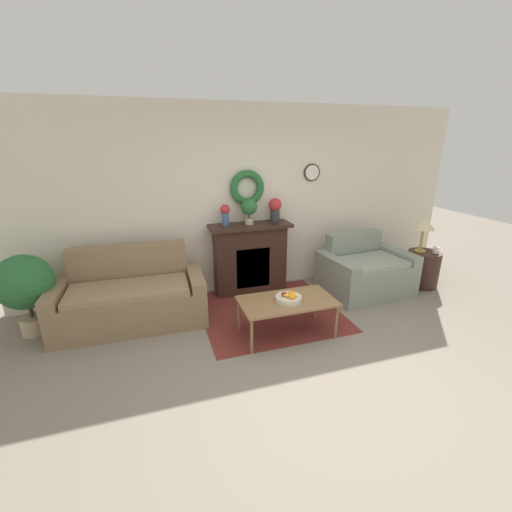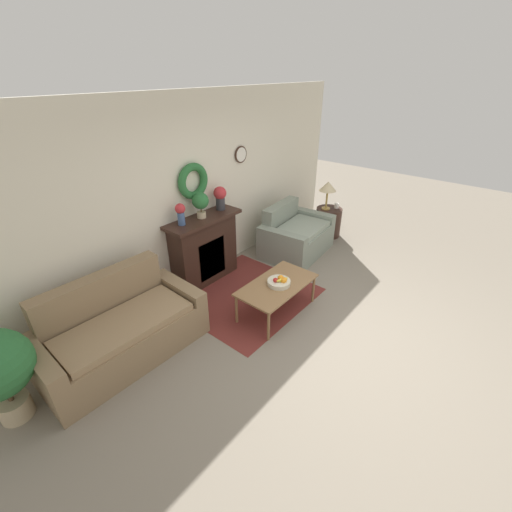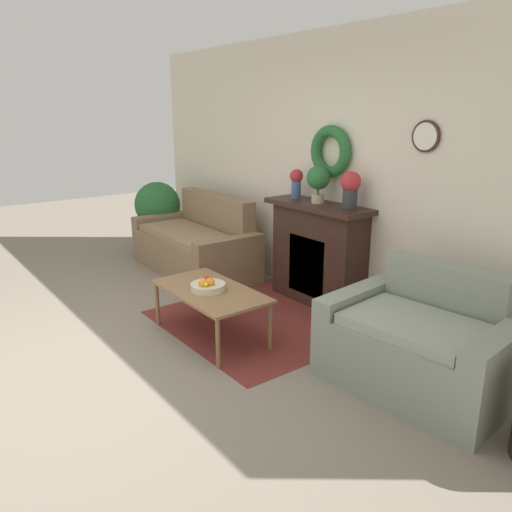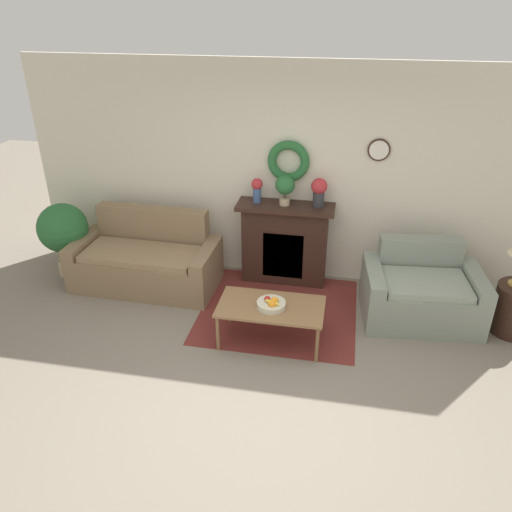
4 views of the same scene
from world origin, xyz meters
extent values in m
plane|color=gray|center=(0.00, 0.00, 0.00)|extent=(16.00, 16.00, 0.00)
cube|color=maroon|center=(-0.05, 1.57, 0.00)|extent=(1.81, 1.70, 0.01)
cube|color=beige|center=(0.00, 2.52, 1.35)|extent=(6.80, 0.06, 2.70)
cylinder|color=#382319|center=(0.95, 2.47, 1.73)|extent=(0.26, 0.02, 0.26)
cylinder|color=white|center=(0.95, 2.46, 1.73)|extent=(0.22, 0.01, 0.22)
torus|color=#286633|center=(-0.09, 2.43, 1.55)|extent=(0.50, 0.11, 0.50)
cube|color=#331E16|center=(-0.09, 2.32, 0.50)|extent=(1.05, 0.34, 1.00)
cube|color=black|center=(-0.09, 2.16, 0.42)|extent=(0.51, 0.02, 0.60)
cube|color=orange|center=(-0.09, 2.15, 0.35)|extent=(0.40, 0.01, 0.33)
cube|color=#331E16|center=(-0.09, 2.28, 1.03)|extent=(1.19, 0.41, 0.05)
cube|color=#846B4C|center=(-1.79, 1.75, 0.22)|extent=(1.47, 0.71, 0.45)
cube|color=#846B4C|center=(-1.78, 2.18, 0.46)|extent=(1.46, 0.23, 0.93)
cube|color=#846B4C|center=(-2.60, 1.86, 0.29)|extent=(0.19, 0.87, 0.59)
cube|color=#846B4C|center=(-0.98, 1.82, 0.29)|extent=(0.19, 0.87, 0.59)
cube|color=#917554|center=(-1.79, 1.75, 0.49)|extent=(1.41, 0.66, 0.08)
cube|color=gray|center=(1.56, 1.63, 0.23)|extent=(1.00, 0.78, 0.47)
cube|color=gray|center=(1.52, 2.07, 0.43)|extent=(0.95, 0.28, 0.85)
cube|color=gray|center=(1.00, 1.68, 0.30)|extent=(0.25, 0.90, 0.61)
cube|color=gray|center=(2.10, 1.78, 0.30)|extent=(0.25, 0.90, 0.61)
cube|color=gray|center=(1.56, 1.63, 0.51)|extent=(0.95, 0.72, 0.08)
cube|color=olive|center=(-0.05, 0.98, 0.43)|extent=(1.11, 0.60, 0.03)
cylinder|color=olive|center=(-0.56, 0.72, 0.21)|extent=(0.04, 0.04, 0.42)
cylinder|color=olive|center=(0.47, 0.72, 0.21)|extent=(0.04, 0.04, 0.42)
cylinder|color=olive|center=(-0.56, 1.24, 0.21)|extent=(0.04, 0.04, 0.42)
cylinder|color=olive|center=(0.47, 1.24, 0.21)|extent=(0.04, 0.04, 0.42)
cylinder|color=beige|center=(-0.04, 0.96, 0.47)|extent=(0.30, 0.30, 0.06)
sphere|color=#B2231E|center=(-0.09, 0.98, 0.52)|extent=(0.06, 0.06, 0.06)
sphere|color=orange|center=(-0.02, 0.90, 0.53)|extent=(0.08, 0.08, 0.08)
sphere|color=orange|center=(-0.01, 0.96, 0.53)|extent=(0.08, 0.08, 0.08)
sphere|color=orange|center=(-0.03, 0.90, 0.52)|extent=(0.07, 0.07, 0.07)
ellipsoid|color=yellow|center=(-0.03, 0.92, 0.53)|extent=(0.17, 0.10, 0.04)
cylinder|color=#3D5684|center=(-0.45, 2.32, 1.14)|extent=(0.10, 0.10, 0.18)
sphere|color=#B72D33|center=(-0.45, 2.32, 1.28)|extent=(0.14, 0.14, 0.14)
cylinder|color=#2D2D33|center=(0.30, 2.32, 1.14)|extent=(0.14, 0.14, 0.18)
sphere|color=#B72D33|center=(0.30, 2.32, 1.31)|extent=(0.19, 0.19, 0.19)
cylinder|color=tan|center=(-0.10, 2.30, 1.09)|extent=(0.13, 0.13, 0.09)
cylinder|color=#4C3823|center=(-0.10, 2.30, 1.17)|extent=(0.02, 0.02, 0.06)
sphere|color=#286633|center=(-0.10, 2.30, 1.30)|extent=(0.24, 0.24, 0.24)
cylinder|color=tan|center=(-2.91, 1.93, 0.11)|extent=(0.29, 0.29, 0.22)
cylinder|color=#4C3823|center=(-2.91, 1.93, 0.31)|extent=(0.05, 0.05, 0.17)
sphere|color=#286633|center=(-2.91, 1.93, 0.66)|extent=(0.64, 0.64, 0.64)
camera|label=1|loc=(-1.49, -2.31, 2.21)|focal=24.00mm
camera|label=2|loc=(-3.10, -1.19, 2.93)|focal=24.00mm
camera|label=3|loc=(3.42, -1.17, 1.94)|focal=35.00mm
camera|label=4|loc=(0.62, -3.32, 3.31)|focal=35.00mm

